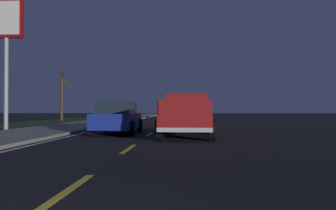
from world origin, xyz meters
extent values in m
plane|color=black|center=(27.00, 0.00, 0.00)|extent=(144.00, 144.00, 0.00)
cube|color=gray|center=(27.00, 5.70, 0.06)|extent=(108.00, 4.00, 0.12)
cube|color=#1E3819|center=(27.00, 10.70, 0.00)|extent=(108.00, 6.00, 0.01)
cube|color=yellow|center=(2.96, 0.00, 0.00)|extent=(2.40, 0.14, 0.01)
cube|color=yellow|center=(8.44, 0.00, 0.00)|extent=(2.40, 0.14, 0.01)
cube|color=yellow|center=(14.56, 0.00, 0.00)|extent=(2.40, 0.14, 0.01)
cube|color=yellow|center=(21.13, 0.00, 0.00)|extent=(2.40, 0.14, 0.01)
cube|color=yellow|center=(26.48, 0.00, 0.00)|extent=(2.40, 0.14, 0.01)
cube|color=yellow|center=(32.23, 0.00, 0.00)|extent=(2.40, 0.14, 0.01)
cube|color=yellow|center=(38.71, 0.00, 0.00)|extent=(2.40, 0.14, 0.01)
cube|color=yellow|center=(43.71, 0.00, 0.00)|extent=(2.40, 0.14, 0.01)
cube|color=yellow|center=(48.78, 0.00, 0.00)|extent=(2.40, 0.14, 0.01)
cube|color=yellow|center=(55.57, 0.00, 0.00)|extent=(2.40, 0.14, 0.01)
cube|color=yellow|center=(61.00, 0.00, 0.00)|extent=(2.40, 0.14, 0.01)
cube|color=yellow|center=(66.27, 0.00, 0.00)|extent=(2.40, 0.14, 0.01)
cube|color=yellow|center=(71.28, 0.00, 0.00)|extent=(2.40, 0.14, 0.01)
cube|color=yellow|center=(78.22, 0.00, 0.00)|extent=(2.40, 0.14, 0.01)
cube|color=silver|center=(27.00, 3.40, 0.00)|extent=(108.00, 0.14, 0.01)
cube|color=maroon|center=(13.18, -1.75, 0.67)|extent=(5.45, 2.15, 0.60)
cube|color=maroon|center=(14.37, -1.78, 1.42)|extent=(2.21, 1.90, 0.90)
cube|color=#1E2833|center=(13.32, -1.75, 1.47)|extent=(0.08, 1.44, 0.50)
cube|color=maroon|center=(12.13, -0.78, 1.25)|extent=(3.03, 0.16, 0.56)
cube|color=maroon|center=(12.08, -2.66, 1.25)|extent=(3.03, 0.16, 0.56)
cube|color=maroon|center=(10.52, -1.68, 1.25)|extent=(0.13, 1.88, 0.56)
cube|color=silver|center=(10.52, -1.68, 0.45)|extent=(0.18, 2.00, 0.16)
cube|color=red|center=(10.56, -0.88, 1.45)|extent=(0.06, 0.14, 0.20)
cube|color=red|center=(10.51, -2.48, 1.45)|extent=(0.06, 0.14, 0.20)
cylinder|color=black|center=(14.99, -0.80, 0.42)|extent=(0.84, 0.28, 0.84)
cylinder|color=black|center=(14.94, -2.80, 0.42)|extent=(0.84, 0.28, 0.84)
cylinder|color=black|center=(11.43, -0.70, 0.42)|extent=(0.84, 0.28, 0.84)
cylinder|color=black|center=(11.37, -2.70, 0.42)|extent=(0.84, 0.28, 0.84)
cube|color=navy|center=(14.83, 1.58, 0.63)|extent=(4.42, 1.84, 0.70)
cube|color=#1E2833|center=(14.58, 1.58, 1.26)|extent=(2.48, 1.61, 0.56)
cylinder|color=black|center=(16.31, 2.49, 0.34)|extent=(0.68, 0.22, 0.68)
cylinder|color=black|center=(16.33, 0.69, 0.34)|extent=(0.68, 0.22, 0.68)
cylinder|color=black|center=(13.32, 2.46, 0.34)|extent=(0.68, 0.22, 0.68)
cylinder|color=black|center=(13.34, 0.67, 0.34)|extent=(0.68, 0.22, 0.68)
cube|color=red|center=(12.68, 1.56, 0.68)|extent=(0.09, 1.51, 0.10)
cube|color=maroon|center=(40.72, -1.99, 0.63)|extent=(4.41, 1.83, 0.70)
cube|color=#1E2833|center=(40.47, -1.99, 1.26)|extent=(2.48, 1.60, 0.56)
cylinder|color=black|center=(42.21, -1.08, 0.34)|extent=(0.68, 0.22, 0.68)
cylinder|color=black|center=(42.23, -2.88, 0.34)|extent=(0.68, 0.22, 0.68)
cylinder|color=black|center=(39.22, -1.10, 0.34)|extent=(0.68, 0.22, 0.68)
cylinder|color=black|center=(39.23, -2.90, 0.34)|extent=(0.68, 0.22, 0.68)
cube|color=red|center=(38.57, -2.01, 0.68)|extent=(0.09, 1.51, 0.10)
cylinder|color=#99999E|center=(17.10, 8.29, 3.68)|extent=(0.24, 0.24, 7.36)
cube|color=maroon|center=(17.10, 8.29, 6.26)|extent=(0.24, 1.90, 2.20)
cube|color=silver|center=(16.97, 8.29, 6.26)|extent=(0.04, 1.60, 1.87)
cylinder|color=#423323|center=(32.93, 10.76, 2.49)|extent=(0.28, 0.28, 4.98)
cylinder|color=#423323|center=(33.41, 10.50, 3.98)|extent=(1.01, 0.67, 1.16)
cylinder|color=#423323|center=(32.47, 10.40, 4.99)|extent=(0.95, 0.87, 1.19)
cylinder|color=#423323|center=(33.13, 10.28, 3.90)|extent=(0.44, 1.06, 1.07)
cylinder|color=#423323|center=(32.79, 10.40, 3.94)|extent=(0.36, 0.82, 1.45)
camera|label=1|loc=(-2.22, -1.74, 1.20)|focal=38.17mm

